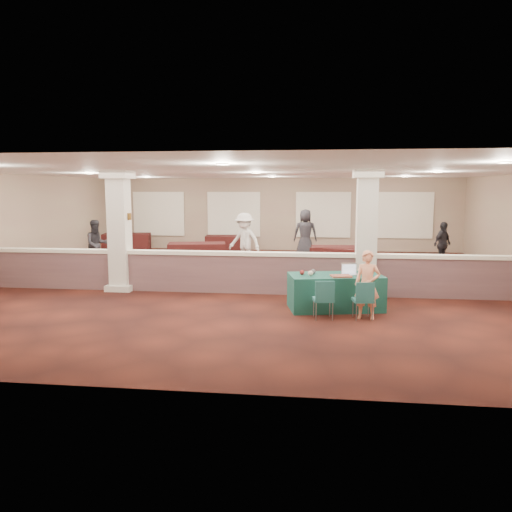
# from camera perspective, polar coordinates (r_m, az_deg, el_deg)

# --- Properties ---
(ground) EXTENTS (16.00, 16.00, 0.00)m
(ground) POSITION_cam_1_polar(r_m,az_deg,el_deg) (14.65, -0.03, -3.06)
(ground) COLOR #3F170F
(ground) RESTS_ON ground
(wall_back) EXTENTS (16.00, 0.04, 3.20)m
(wall_back) POSITION_cam_1_polar(r_m,az_deg,el_deg) (22.39, 2.53, 4.77)
(wall_back) COLOR gray
(wall_back) RESTS_ON ground
(wall_front) EXTENTS (16.00, 0.04, 3.20)m
(wall_front) POSITION_cam_1_polar(r_m,az_deg,el_deg) (6.63, -8.67, -2.17)
(wall_front) COLOR gray
(wall_front) RESTS_ON ground
(ceiling) EXTENTS (16.00, 16.00, 0.02)m
(ceiling) POSITION_cam_1_polar(r_m,az_deg,el_deg) (14.41, -0.03, 9.55)
(ceiling) COLOR white
(ceiling) RESTS_ON wall_back
(partition_wall) EXTENTS (15.60, 0.28, 1.10)m
(partition_wall) POSITION_cam_1_polar(r_m,az_deg,el_deg) (13.09, -0.84, -1.82)
(partition_wall) COLOR brown
(partition_wall) RESTS_ON ground
(column_left) EXTENTS (0.72, 0.72, 3.20)m
(column_left) POSITION_cam_1_polar(r_m,az_deg,el_deg) (13.88, -15.33, 2.90)
(column_left) COLOR silver
(column_left) RESTS_ON ground
(column_right) EXTENTS (0.72, 0.72, 3.20)m
(column_right) POSITION_cam_1_polar(r_m,az_deg,el_deg) (12.89, 12.49, 2.64)
(column_right) COLOR silver
(column_right) RESTS_ON ground
(sconce_left) EXTENTS (0.12, 0.12, 0.18)m
(sconce_left) POSITION_cam_1_polar(r_m,az_deg,el_deg) (13.97, -16.45, 4.38)
(sconce_left) COLOR brown
(sconce_left) RESTS_ON column_left
(sconce_right) EXTENTS (0.12, 0.12, 0.18)m
(sconce_right) POSITION_cam_1_polar(r_m,az_deg,el_deg) (13.75, -14.30, 4.40)
(sconce_right) COLOR brown
(sconce_right) RESTS_ON column_left
(near_table) EXTENTS (2.24, 1.44, 0.80)m
(near_table) POSITION_cam_1_polar(r_m,az_deg,el_deg) (11.53, 9.05, -4.07)
(near_table) COLOR #103A3A
(near_table) RESTS_ON ground
(conf_chair_main) EXTENTS (0.46, 0.46, 0.81)m
(conf_chair_main) POSITION_cam_1_polar(r_m,az_deg,el_deg) (10.71, 12.22, -4.62)
(conf_chair_main) COLOR #205F5D
(conf_chair_main) RESTS_ON ground
(conf_chair_side) EXTENTS (0.48, 0.48, 0.84)m
(conf_chair_side) POSITION_cam_1_polar(r_m,az_deg,el_deg) (10.56, 7.76, -4.59)
(conf_chair_side) COLOR #205F5D
(conf_chair_side) RESTS_ON ground
(woman) EXTENTS (0.58, 0.45, 1.45)m
(woman) POSITION_cam_1_polar(r_m,az_deg,el_deg) (10.74, 12.61, -3.24)
(woman) COLOR #DC795F
(woman) RESTS_ON ground
(far_table_front_left) EXTENTS (2.18, 1.39, 0.82)m
(far_table_front_left) POSITION_cam_1_polar(r_m,az_deg,el_deg) (17.96, -6.76, 0.19)
(far_table_front_left) COLOR black
(far_table_front_left) RESTS_ON ground
(far_table_front_center) EXTENTS (2.10, 1.46, 0.77)m
(far_table_front_center) POSITION_cam_1_polar(r_m,az_deg,el_deg) (15.18, -6.21, -1.25)
(far_table_front_center) COLOR black
(far_table_front_center) RESTS_ON ground
(far_table_front_right) EXTENTS (1.97, 1.38, 0.72)m
(far_table_front_right) POSITION_cam_1_polar(r_m,az_deg,el_deg) (17.46, 9.38, -0.22)
(far_table_front_right) COLOR black
(far_table_front_right) RESTS_ON ground
(far_table_back_left) EXTENTS (2.14, 1.38, 0.80)m
(far_table_back_left) POSITION_cam_1_polar(r_m,az_deg,el_deg) (22.50, -14.55, 1.48)
(far_table_back_left) COLOR black
(far_table_back_left) RESTS_ON ground
(far_table_back_center) EXTENTS (1.97, 1.13, 0.76)m
(far_table_back_center) POSITION_cam_1_polar(r_m,az_deg,el_deg) (21.26, -3.19, 1.31)
(far_table_back_center) COLOR black
(far_table_back_center) RESTS_ON ground
(far_table_back_right) EXTENTS (1.88, 1.01, 0.74)m
(far_table_back_right) POSITION_cam_1_polar(r_m,az_deg,el_deg) (17.66, 9.36, -0.10)
(far_table_back_right) COLOR black
(far_table_back_right) RESTS_ON ground
(attendee_a) EXTENTS (0.91, 0.87, 1.68)m
(attendee_a) POSITION_cam_1_polar(r_m,az_deg,el_deg) (17.95, -17.74, 1.27)
(attendee_a) COLOR black
(attendee_a) RESTS_ON ground
(attendee_b) EXTENTS (1.34, 1.02, 1.90)m
(attendee_b) POSITION_cam_1_polar(r_m,az_deg,el_deg) (17.36, -1.32, 1.79)
(attendee_b) COLOR silver
(attendee_b) RESTS_ON ground
(attendee_c) EXTENTS (0.97, 0.97, 1.59)m
(attendee_c) POSITION_cam_1_polar(r_m,az_deg,el_deg) (18.78, 20.53, 1.26)
(attendee_c) COLOR black
(attendee_c) RESTS_ON ground
(attendee_d) EXTENTS (0.97, 0.54, 1.93)m
(attendee_d) POSITION_cam_1_polar(r_m,az_deg,el_deg) (20.16, 5.66, 2.61)
(attendee_d) COLOR black
(attendee_d) RESTS_ON ground
(laptop_base) EXTENTS (0.40, 0.32, 0.02)m
(laptop_base) POSITION_cam_1_polar(r_m,az_deg,el_deg) (11.49, 10.74, -2.09)
(laptop_base) COLOR silver
(laptop_base) RESTS_ON near_table
(laptop_screen) EXTENTS (0.35, 0.09, 0.24)m
(laptop_screen) POSITION_cam_1_polar(r_m,az_deg,el_deg) (11.58, 10.59, -1.35)
(laptop_screen) COLOR silver
(laptop_screen) RESTS_ON near_table
(screen_glow) EXTENTS (0.32, 0.07, 0.21)m
(screen_glow) POSITION_cam_1_polar(r_m,az_deg,el_deg) (11.58, 10.60, -1.44)
(screen_glow) COLOR silver
(screen_glow) RESTS_ON near_table
(knitting) EXTENTS (0.49, 0.41, 0.03)m
(knitting) POSITION_cam_1_polar(r_m,az_deg,el_deg) (11.21, 9.69, -2.27)
(knitting) COLOR #D34921
(knitting) RESTS_ON near_table
(yarn_cream) EXTENTS (0.12, 0.12, 0.12)m
(yarn_cream) POSITION_cam_1_polar(r_m,az_deg,el_deg) (11.21, 6.25, -1.98)
(yarn_cream) COLOR beige
(yarn_cream) RESTS_ON near_table
(yarn_red) EXTENTS (0.11, 0.11, 0.11)m
(yarn_red) POSITION_cam_1_polar(r_m,az_deg,el_deg) (11.34, 5.28, -1.88)
(yarn_red) COLOR maroon
(yarn_red) RESTS_ON near_table
(yarn_grey) EXTENTS (0.11, 0.11, 0.11)m
(yarn_grey) POSITION_cam_1_polar(r_m,az_deg,el_deg) (11.47, 6.56, -1.78)
(yarn_grey) COLOR #4B4B50
(yarn_grey) RESTS_ON near_table
(scissors) EXTENTS (0.13, 0.06, 0.01)m
(scissors) POSITION_cam_1_polar(r_m,az_deg,el_deg) (11.36, 12.93, -2.27)
(scissors) COLOR red
(scissors) RESTS_ON near_table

